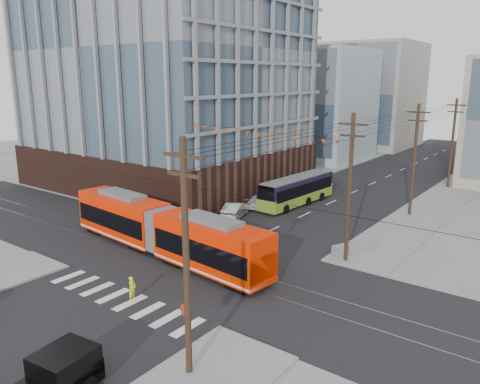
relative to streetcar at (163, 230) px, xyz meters
name	(u,v)px	position (x,y,z in m)	size (l,w,h in m)	color
ground	(157,283)	(3.47, -4.03, -1.95)	(160.00, 160.00, 0.00)	slate
office_building	(165,70)	(-18.53, 18.97, 12.35)	(30.00, 25.00, 28.60)	#381E16
bg_bldg_nw_near	(311,104)	(-13.53, 47.97, 7.05)	(18.00, 16.00, 18.00)	#8C99A5
bg_bldg_nw_far	(373,95)	(-10.53, 67.97, 8.05)	(16.00, 18.00, 20.00)	gray
utility_pole_near	(186,263)	(11.97, -10.03, 3.55)	(0.30, 0.30, 11.00)	black
utility_pole_far	(477,133)	(11.97, 51.97, 3.55)	(0.30, 0.30, 11.00)	black
streetcar	(163,230)	(0.00, 0.00, 0.00)	(20.22, 2.84, 3.90)	#F42100
city_bus	(297,190)	(0.81, 18.99, -0.38)	(2.39, 11.03, 3.13)	black
parked_car_silver	(236,209)	(-1.62, 11.33, -1.19)	(1.61, 4.61, 1.52)	#A2A4A6
parked_car_white	(261,201)	(-1.73, 15.83, -1.29)	(1.85, 4.55, 1.32)	silver
parked_car_grey	(281,192)	(-2.24, 20.70, -1.32)	(2.09, 4.54, 1.26)	slate
pedestrian	(132,289)	(4.15, -6.70, -1.17)	(0.57, 0.37, 1.56)	#EAFF15
stop_sign	(186,330)	(10.63, -8.79, -0.72)	(0.75, 0.75, 2.47)	#B22C11
jersey_barrier	(355,247)	(11.77, 9.21, -1.52)	(0.97, 4.33, 0.87)	gray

